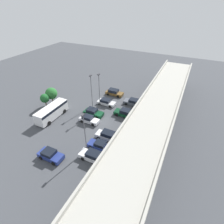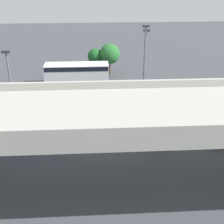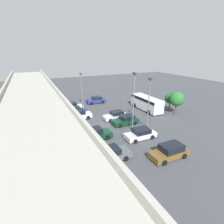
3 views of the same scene
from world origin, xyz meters
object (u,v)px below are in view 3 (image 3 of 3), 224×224
at_px(lamp_post_near_aisle, 134,99).
at_px(parked_car_6, 79,115).
at_px(parked_car_9, 96,100).
at_px(parked_car_3, 96,134).
at_px(lamp_post_by_overpass, 149,100).
at_px(shuttle_bus, 146,102).
at_px(parked_car_7, 76,111).
at_px(parked_car_8, 71,107).
at_px(parked_car_1, 111,154).
at_px(tree_front_left, 177,99).
at_px(lamp_post_mid_lot, 82,89).
at_px(parked_car_5, 116,116).
at_px(parked_car_0, 170,151).
at_px(tree_front_centre, 170,98).
at_px(parked_car_2, 140,134).
at_px(parked_car_4, 126,120).

bearing_deg(lamp_post_near_aisle, parked_car_6, 36.58).
relative_size(parked_car_6, parked_car_9, 1.01).
relative_size(parked_car_3, parked_car_9, 1.02).
xyz_separation_m(lamp_post_near_aisle, lamp_post_by_overpass, (-0.50, -2.42, -0.46)).
relative_size(shuttle_bus, lamp_post_by_overpass, 1.01).
xyz_separation_m(parked_car_7, parked_car_8, (2.73, 0.27, 0.07)).
bearing_deg(parked_car_1, tree_front_left, 25.08).
height_order(parked_car_8, lamp_post_near_aisle, lamp_post_near_aisle).
distance_m(shuttle_bus, lamp_post_mid_lot, 13.72).
xyz_separation_m(parked_car_3, parked_car_7, (11.44, -0.04, -0.07)).
xyz_separation_m(parked_car_3, lamp_post_by_overpass, (-0.37, -8.65, 4.00)).
relative_size(parked_car_5, shuttle_bus, 0.54).
height_order(parked_car_0, parked_car_7, parked_car_0).
height_order(parked_car_7, tree_front_centre, tree_front_centre).
distance_m(parked_car_5, lamp_post_mid_lot, 9.22).
relative_size(parked_car_8, tree_front_centre, 1.29).
relative_size(parked_car_1, parked_car_8, 0.96).
xyz_separation_m(parked_car_5, parked_car_6, (3.03, 6.04, 0.10)).
height_order(parked_car_3, parked_car_6, parked_car_6).
bearing_deg(shuttle_bus, parked_car_2, 140.61).
xyz_separation_m(parked_car_8, parked_car_9, (2.84, -6.66, -0.04)).
bearing_deg(parked_car_8, parked_car_9, 23.12).
xyz_separation_m(parked_car_3, tree_front_centre, (5.14, -18.37, 1.88)).
xyz_separation_m(parked_car_0, parked_car_6, (16.60, 6.36, 0.04)).
xyz_separation_m(parked_car_2, lamp_post_mid_lot, (15.42, 4.00, 3.88)).
bearing_deg(lamp_post_mid_lot, lamp_post_near_aisle, -161.26).
bearing_deg(lamp_post_by_overpass, parked_car_2, 128.47).
height_order(parked_car_2, parked_car_7, parked_car_7).
bearing_deg(lamp_post_by_overpass, parked_car_1, 119.87).
distance_m(parked_car_3, parked_car_9, 18.18).
bearing_deg(parked_car_3, parked_car_9, 69.28).
height_order(parked_car_1, shuttle_bus, shuttle_bus).
height_order(parked_car_1, parked_car_5, parked_car_1).
bearing_deg(parked_car_8, parked_car_6, -88.26).
bearing_deg(lamp_post_near_aisle, parked_car_0, -179.46).
bearing_deg(tree_front_centre, lamp_post_near_aisle, 112.38).
xyz_separation_m(parked_car_3, tree_front_left, (3.10, -18.06, 2.28)).
bearing_deg(parked_car_9, parked_car_7, 41.07).
bearing_deg(parked_car_9, parked_car_5, 87.78).
xyz_separation_m(parked_car_2, tree_front_centre, (7.68, -12.46, 1.94)).
relative_size(parked_car_0, tree_front_centre, 1.28).
distance_m(parked_car_3, parked_car_4, 7.12).
bearing_deg(shuttle_bus, parked_car_6, 86.00).
xyz_separation_m(parked_car_2, parked_car_3, (2.54, 5.91, 0.07)).
bearing_deg(parked_car_1, parked_car_7, 89.19).
bearing_deg(parked_car_4, parked_car_3, 23.64).
relative_size(parked_car_2, parked_car_9, 1.05).
bearing_deg(lamp_post_mid_lot, tree_front_left, -121.19).
height_order(parked_car_6, parked_car_7, parked_car_6).
distance_m(shuttle_bus, tree_front_centre, 4.90).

